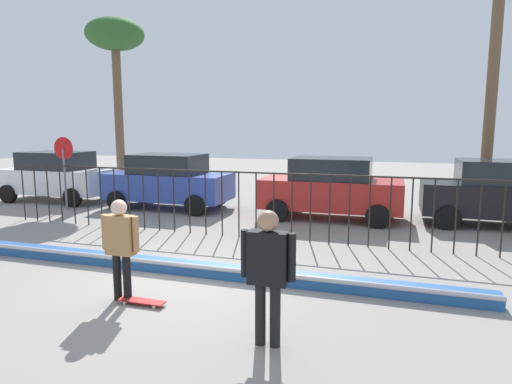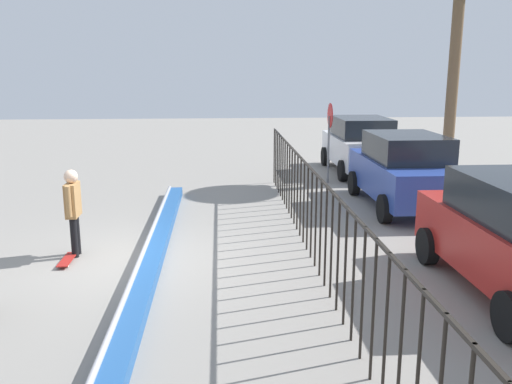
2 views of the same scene
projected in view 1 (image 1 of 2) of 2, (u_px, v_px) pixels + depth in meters
name	position (u px, v px, depth m)	size (l,w,h in m)	color
ground_plane	(175.00, 282.00, 8.04)	(60.00, 60.00, 0.00)	gray
bowl_coping_ledge	(187.00, 267.00, 8.48)	(11.00, 0.41, 0.27)	#235699
perimeter_fence	(239.00, 197.00, 11.16)	(14.04, 0.04, 1.72)	black
skateboarder	(120.00, 241.00, 7.04)	(0.68, 0.26, 1.69)	black
skateboard	(142.00, 301.00, 7.00)	(0.80, 0.20, 0.07)	#A51E19
camera_operator	(268.00, 266.00, 5.56)	(0.73, 0.27, 1.80)	black
parked_car_white	(57.00, 176.00, 16.71)	(4.30, 2.12, 1.90)	silver
parked_car_blue	(168.00, 181.00, 15.17)	(4.30, 2.12, 1.90)	#2D479E
parked_car_red	(331.00, 188.00, 13.46)	(4.30, 2.12, 1.90)	#B2231E
parked_car_black	(501.00, 193.00, 12.41)	(4.30, 2.12, 1.90)	black
stop_sign	(64.00, 163.00, 14.75)	(0.76, 0.07, 2.50)	slate
palm_tree_short	(115.00, 42.00, 18.08)	(2.40, 2.40, 7.31)	brown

